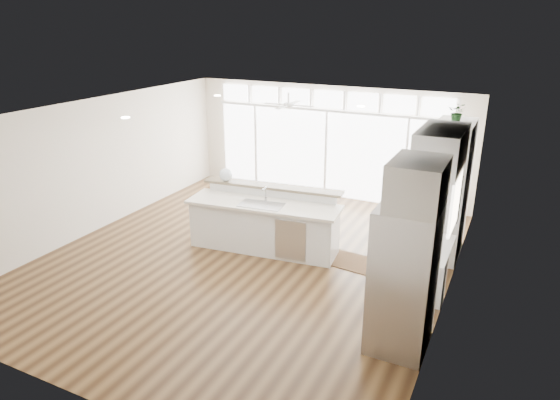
% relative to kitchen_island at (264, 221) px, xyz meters
% --- Properties ---
extents(floor, '(7.00, 8.00, 0.02)m').
position_rel_kitchen_island_xyz_m(floor, '(-0.09, -0.47, -0.59)').
color(floor, '#3C2512').
rests_on(floor, ground).
extents(ceiling, '(7.00, 8.00, 0.02)m').
position_rel_kitchen_island_xyz_m(ceiling, '(-0.09, -0.47, 2.12)').
color(ceiling, white).
rests_on(ceiling, wall_back).
extents(wall_back, '(7.00, 0.04, 2.70)m').
position_rel_kitchen_island_xyz_m(wall_back, '(-0.09, 3.53, 0.77)').
color(wall_back, beige).
rests_on(wall_back, floor).
extents(wall_front, '(7.00, 0.04, 2.70)m').
position_rel_kitchen_island_xyz_m(wall_front, '(-0.09, -4.47, 0.77)').
color(wall_front, beige).
rests_on(wall_front, floor).
extents(wall_left, '(0.04, 8.00, 2.70)m').
position_rel_kitchen_island_xyz_m(wall_left, '(-3.59, -0.47, 0.77)').
color(wall_left, beige).
rests_on(wall_left, floor).
extents(wall_right, '(0.04, 8.00, 2.70)m').
position_rel_kitchen_island_xyz_m(wall_right, '(3.41, -0.47, 0.77)').
color(wall_right, beige).
rests_on(wall_right, floor).
extents(glass_wall, '(5.80, 0.06, 2.08)m').
position_rel_kitchen_island_xyz_m(glass_wall, '(-0.09, 3.47, 0.47)').
color(glass_wall, white).
rests_on(glass_wall, wall_back).
extents(transom_row, '(5.90, 0.06, 0.40)m').
position_rel_kitchen_island_xyz_m(transom_row, '(-0.09, 3.47, 1.80)').
color(transom_row, white).
rests_on(transom_row, wall_back).
extents(desk_window, '(0.04, 0.85, 0.85)m').
position_rel_kitchen_island_xyz_m(desk_window, '(3.37, -0.17, 0.97)').
color(desk_window, silver).
rests_on(desk_window, wall_right).
extents(ceiling_fan, '(1.16, 1.16, 0.32)m').
position_rel_kitchen_island_xyz_m(ceiling_fan, '(-0.59, 2.33, 1.90)').
color(ceiling_fan, silver).
rests_on(ceiling_fan, ceiling).
extents(recessed_lights, '(3.40, 3.00, 0.02)m').
position_rel_kitchen_island_xyz_m(recessed_lights, '(-0.09, -0.27, 2.10)').
color(recessed_lights, white).
rests_on(recessed_lights, ceiling).
extents(oven_cabinet, '(0.64, 1.20, 2.50)m').
position_rel_kitchen_island_xyz_m(oven_cabinet, '(3.08, 1.33, 0.67)').
color(oven_cabinet, white).
rests_on(oven_cabinet, floor).
extents(desk_nook, '(0.72, 1.30, 0.76)m').
position_rel_kitchen_island_xyz_m(desk_nook, '(3.04, -0.17, -0.20)').
color(desk_nook, white).
rests_on(desk_nook, floor).
extents(upper_cabinets, '(0.64, 1.30, 0.64)m').
position_rel_kitchen_island_xyz_m(upper_cabinets, '(3.08, -0.17, 1.77)').
color(upper_cabinets, white).
rests_on(upper_cabinets, wall_right).
extents(refrigerator, '(0.76, 0.90, 2.00)m').
position_rel_kitchen_island_xyz_m(refrigerator, '(3.02, -1.82, 0.42)').
color(refrigerator, silver).
rests_on(refrigerator, floor).
extents(fridge_cabinet, '(0.64, 0.90, 0.60)m').
position_rel_kitchen_island_xyz_m(fridge_cabinet, '(3.08, -1.82, 1.72)').
color(fridge_cabinet, white).
rests_on(fridge_cabinet, wall_right).
extents(framed_photos, '(0.06, 0.22, 0.80)m').
position_rel_kitchen_island_xyz_m(framed_photos, '(3.37, 0.45, 0.82)').
color(framed_photos, black).
rests_on(framed_photos, wall_right).
extents(kitchen_island, '(3.00, 1.41, 1.15)m').
position_rel_kitchen_island_xyz_m(kitchen_island, '(0.00, 0.00, 0.00)').
color(kitchen_island, white).
rests_on(kitchen_island, floor).
extents(rug, '(1.02, 0.79, 0.01)m').
position_rel_kitchen_island_xyz_m(rug, '(1.68, 0.22, -0.57)').
color(rug, '#341E10').
rests_on(rug, floor).
extents(office_chair, '(0.66, 0.63, 0.99)m').
position_rel_kitchen_island_xyz_m(office_chair, '(2.45, 0.41, -0.08)').
color(office_chair, black).
rests_on(office_chair, floor).
extents(fishbowl, '(0.26, 0.26, 0.26)m').
position_rel_kitchen_island_xyz_m(fishbowl, '(-0.99, 0.29, 0.71)').
color(fishbowl, silver).
rests_on(fishbowl, kitchen_island).
extents(monitor, '(0.13, 0.52, 0.43)m').
position_rel_kitchen_island_xyz_m(monitor, '(2.96, -0.17, 0.40)').
color(monitor, black).
rests_on(monitor, desk_nook).
extents(keyboard, '(0.17, 0.36, 0.02)m').
position_rel_kitchen_island_xyz_m(keyboard, '(2.79, -0.17, 0.19)').
color(keyboard, silver).
rests_on(keyboard, desk_nook).
extents(potted_plant, '(0.30, 0.33, 0.25)m').
position_rel_kitchen_island_xyz_m(potted_plant, '(3.08, 1.33, 2.05)').
color(potted_plant, '#285D29').
rests_on(potted_plant, oven_cabinet).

